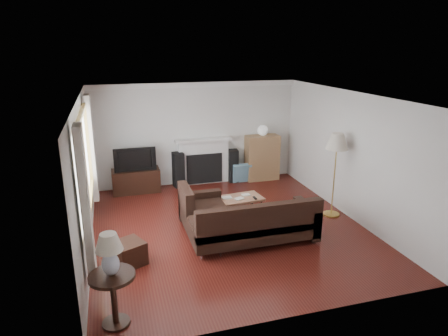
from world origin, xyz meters
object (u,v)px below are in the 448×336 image
object	(u,v)px
coffee_table	(238,206)
side_table	(114,300)
floor_lamp	(334,175)
tv_stand	(136,181)
sectional_sofa	(254,222)
bookshelf	(262,158)

from	to	relation	value
coffee_table	side_table	distance (m)	3.72
coffee_table	side_table	xyz separation A→B (m)	(-2.50, -2.75, 0.16)
floor_lamp	tv_stand	bearing A→B (deg)	146.14
sectional_sofa	coffee_table	distance (m)	1.20
tv_stand	bookshelf	world-z (taller)	bookshelf
tv_stand	floor_lamp	size ratio (longest dim) A/B	0.64
tv_stand	side_table	xyz separation A→B (m)	(-0.62, -4.73, 0.08)
sectional_sofa	coffee_table	xyz separation A→B (m)	(0.10, 1.18, -0.20)
tv_stand	side_table	size ratio (longest dim) A/B	1.56
bookshelf	floor_lamp	size ratio (longest dim) A/B	0.68
bookshelf	coffee_table	bearing A→B (deg)	-122.82
coffee_table	tv_stand	bearing A→B (deg)	127.40
coffee_table	side_table	bearing A→B (deg)	-138.49
bookshelf	side_table	xyz separation A→B (m)	(-3.81, -4.78, -0.22)
coffee_table	floor_lamp	size ratio (longest dim) A/B	0.58
bookshelf	floor_lamp	world-z (taller)	floor_lamp
sectional_sofa	side_table	distance (m)	2.87
coffee_table	floor_lamp	world-z (taller)	floor_lamp
tv_stand	side_table	world-z (taller)	side_table
coffee_table	floor_lamp	bearing A→B (deg)	-22.00
bookshelf	side_table	bearing A→B (deg)	-128.57
sectional_sofa	floor_lamp	size ratio (longest dim) A/B	1.41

